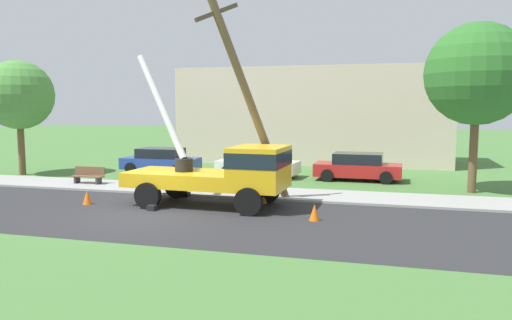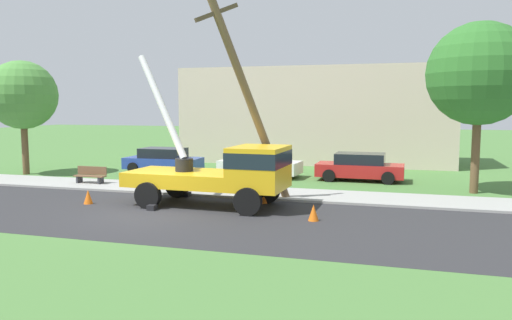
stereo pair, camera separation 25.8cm
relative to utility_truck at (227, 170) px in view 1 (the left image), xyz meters
The scene contains 15 objects.
ground_plane 10.36m from the utility_truck, 103.08° to the left, with size 120.00×120.00×0.00m, color #477538.
road_asphalt 3.37m from the utility_truck, 139.17° to the right, with size 80.00×7.23×0.01m, color #2B2B2D.
sidewalk_strip 4.04m from the utility_truck, 127.66° to the left, with size 80.00×2.79×0.10m, color #9E9E99.
utility_truck is the anchor object (origin of this frame).
leaning_utility_pole 3.10m from the utility_truck, 63.29° to the left, with size 3.15×2.96×8.42m.
traffic_cone_ahead 4.00m from the utility_truck, 21.34° to the right, with size 0.36×0.36×0.56m, color orange.
traffic_cone_behind 5.65m from the utility_truck, 169.44° to the right, with size 0.36×0.36×0.56m, color orange.
traffic_cone_curbside 1.96m from the utility_truck, 42.83° to the left, with size 0.36×0.36×0.56m, color orange.
parked_sedan_blue 10.73m from the utility_truck, 129.80° to the left, with size 4.42×2.04×1.42m.
parked_sedan_white 8.23m from the utility_truck, 97.06° to the left, with size 4.53×2.25×1.42m.
parked_sedan_red 9.31m from the utility_truck, 62.13° to the left, with size 4.44×2.08×1.42m.
park_bench 8.77m from the utility_truck, 159.34° to the left, with size 1.60×0.45×0.90m.
roadside_tree_near 15.26m from the utility_truck, 158.96° to the left, with size 3.80×3.80×6.35m.
roadside_tree_far 11.79m from the utility_truck, 31.81° to the left, with size 4.46×4.46×7.45m.
lowrise_building_backdrop 16.68m from the utility_truck, 87.71° to the left, with size 18.00×6.00×6.40m, color beige.
Camera 1 is at (8.36, -15.60, 3.83)m, focal length 34.66 mm.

